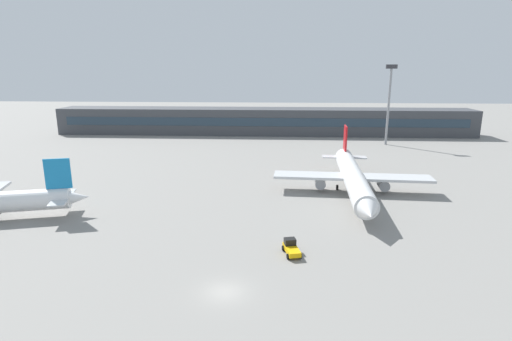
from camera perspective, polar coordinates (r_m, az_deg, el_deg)
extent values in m
plane|color=gray|center=(81.12, -0.71, -2.04)|extent=(400.00, 400.00, 0.00)
cube|color=#3F4247|center=(144.05, 1.09, 6.94)|extent=(143.77, 12.00, 9.00)
cube|color=#263847|center=(138.00, 0.99, 6.81)|extent=(136.58, 0.16, 2.80)
cone|color=white|center=(70.08, -23.66, -3.48)|extent=(3.78, 3.09, 2.30)
cube|color=#197FBF|center=(69.65, -26.08, -0.40)|extent=(3.75, 1.31, 4.75)
cube|color=silver|center=(70.56, -25.54, -3.42)|extent=(4.63, 8.97, 0.21)
cylinder|color=silver|center=(77.07, 13.43, -0.84)|extent=(5.63, 35.16, 3.70)
cone|color=silver|center=(58.92, 15.57, -5.65)|extent=(3.73, 4.25, 3.51)
cone|color=silver|center=(95.43, 12.12, 2.10)|extent=(2.79, 3.83, 2.59)
cube|color=red|center=(91.73, 12.44, 4.48)|extent=(0.59, 4.29, 5.35)
cube|color=silver|center=(92.82, 12.28, 1.88)|extent=(9.86, 3.26, 0.23)
cube|color=silver|center=(78.08, 13.33, -0.86)|extent=(29.39, 6.28, 0.49)
cylinder|color=gray|center=(77.93, 9.01, -1.72)|extent=(2.11, 3.22, 1.95)
cylinder|color=gray|center=(79.36, 17.46, -1.93)|extent=(2.11, 3.22, 1.95)
cylinder|color=black|center=(66.26, 14.51, -5.85)|extent=(0.44, 0.99, 0.97)
cylinder|color=black|center=(79.39, 11.34, -2.33)|extent=(0.44, 0.99, 0.97)
cylinder|color=black|center=(80.00, 14.95, -2.41)|extent=(0.44, 0.99, 0.97)
cube|color=#F2B20C|center=(51.86, 5.04, -11.01)|extent=(2.30, 3.85, 0.60)
cube|color=black|center=(52.37, 4.79, -9.96)|extent=(1.62, 1.40, 0.90)
cylinder|color=black|center=(53.22, 5.51, -10.69)|extent=(0.41, 0.74, 0.70)
cylinder|color=black|center=(52.85, 3.85, -10.84)|extent=(0.41, 0.74, 0.70)
cylinder|color=black|center=(51.14, 6.25, -11.79)|extent=(0.41, 0.74, 0.70)
cylinder|color=black|center=(50.76, 4.52, -11.96)|extent=(0.41, 0.74, 0.70)
cylinder|color=gray|center=(129.09, 18.11, 8.43)|extent=(0.70, 0.70, 22.52)
cube|color=#333338|center=(128.58, 18.52, 13.68)|extent=(3.20, 0.80, 1.20)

